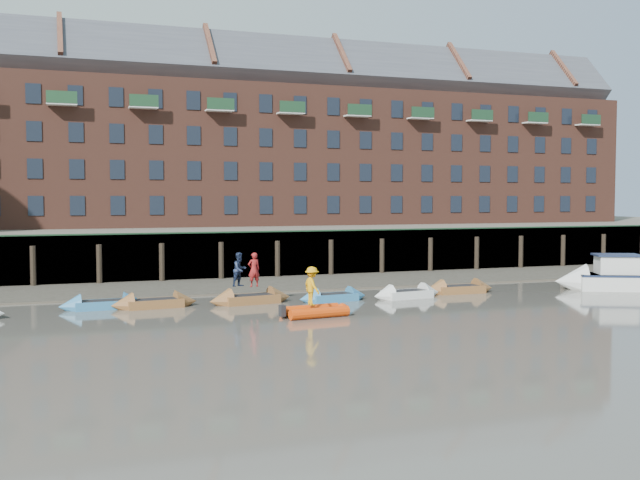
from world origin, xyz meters
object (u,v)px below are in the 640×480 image
rowboat_3 (251,299)px  person_rower_a (254,270)px  rowboat_1 (103,305)px  motor_launch (605,278)px  rib_tender (317,311)px  person_rower_b (240,269)px  rowboat_2 (155,303)px  rowboat_5 (407,294)px  rowboat_6 (459,289)px  person_rib_crew (312,286)px  rowboat_4 (333,297)px

rowboat_3 → person_rower_a: person_rower_a is taller
rowboat_1 → motor_launch: bearing=-7.7°
rib_tender → person_rower_b: person_rower_b is taller
rowboat_2 → person_rower_a: size_ratio=2.47×
rowboat_3 → rowboat_5: size_ratio=1.07×
motor_launch → person_rower_b: size_ratio=3.87×
rowboat_1 → person_rower_b: bearing=-6.5°
motor_launch → person_rower_b: bearing=20.7°
rowboat_1 → motor_launch: 29.49m
rowboat_6 → person_rower_a: (-12.50, -0.10, 1.58)m
rib_tender → motor_launch: size_ratio=0.48×
person_rower_b → rowboat_2: bearing=149.5°
person_rib_crew → rowboat_4: bearing=-39.9°
rowboat_2 → rib_tender: rowboat_2 is taller
rowboat_1 → rowboat_5: bearing=-8.7°
rowboat_6 → rib_tender: (-10.75, -5.29, 0.02)m
person_rower_b → motor_launch: bearing=-36.2°
rowboat_6 → person_rib_crew: 12.22m
person_rib_crew → person_rower_a: bearing=8.0°
rowboat_4 → rowboat_5: (4.34, -0.25, 0.01)m
rib_tender → person_rib_crew: bearing=155.2°
rowboat_6 → person_rower_b: bearing=179.4°
rowboat_6 → rowboat_4: bearing=-175.1°
rowboat_5 → person_rower_b: bearing=165.5°
rowboat_4 → rowboat_2: bearing=168.2°
person_rower_a → rowboat_1: bearing=-13.9°
rowboat_2 → person_rower_a: 5.44m
person_rower_a → rowboat_4: bearing=163.3°
rowboat_3 → rowboat_4: rowboat_3 is taller
person_rower_a → rowboat_5: bearing=165.4°
rowboat_2 → rib_tender: bearing=-43.6°
rowboat_5 → rib_tender: rowboat_5 is taller
rib_tender → person_rower_b: size_ratio=1.85×
rowboat_6 → motor_launch: (9.17, -1.60, 0.48)m
rowboat_3 → rowboat_6: 12.67m
rowboat_3 → person_rower_b: bearing=145.1°
rowboat_4 → rowboat_6: (8.20, 0.67, 0.02)m
rowboat_3 → motor_launch: motor_launch is taller
rowboat_2 → rowboat_5: (13.84, -1.04, -0.00)m
rowboat_2 → rowboat_3: rowboat_3 is taller
rowboat_3 → person_rower_a: bearing=-16.2°
rowboat_3 → rowboat_5: bearing=-13.5°
rowboat_4 → person_rower_a: (-4.30, 0.58, 1.60)m
rowboat_1 → rowboat_3: (7.56, -0.63, 0.02)m
rowboat_6 → motor_launch: bearing=-9.7°
rowboat_3 → person_rib_crew: 5.56m
rowboat_1 → person_rower_b: 7.22m
rowboat_3 → person_rower_b: (-0.52, 0.27, 1.58)m
rowboat_2 → rowboat_3: size_ratio=0.95×
rowboat_5 → rib_tender: 8.16m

